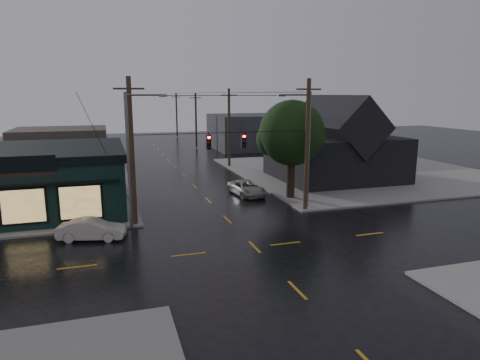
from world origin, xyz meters
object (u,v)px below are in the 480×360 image
object	(u,v)px
corner_tree	(292,133)
utility_pole_ne	(305,211)
utility_pole_nw	(136,226)
sedan_cream	(92,229)
suv_silver	(247,188)

from	to	relation	value
corner_tree	utility_pole_ne	bearing A→B (deg)	-97.22
utility_pole_nw	utility_pole_ne	size ratio (longest dim) A/B	1.00
sedan_cream	utility_pole_nw	bearing A→B (deg)	-38.85
utility_pole_ne	suv_silver	distance (m)	6.93
sedan_cream	suv_silver	size ratio (longest dim) A/B	0.86
utility_pole_ne	sedan_cream	bearing A→B (deg)	-172.23
utility_pole_nw	utility_pole_ne	xyz separation A→B (m)	(13.00, 0.00, 0.00)
utility_pole_nw	sedan_cream	xyz separation A→B (m)	(-2.83, -2.16, 0.67)
corner_tree	utility_pole_nw	xyz separation A→B (m)	(-13.50, -3.95, -5.71)
utility_pole_ne	sedan_cream	world-z (taller)	utility_pole_ne
corner_tree	utility_pole_nw	size ratio (longest dim) A/B	0.83
corner_tree	utility_pole_ne	size ratio (longest dim) A/B	0.83
corner_tree	sedan_cream	xyz separation A→B (m)	(-16.33, -6.11, -5.04)
corner_tree	suv_silver	size ratio (longest dim) A/B	1.77
corner_tree	sedan_cream	size ratio (longest dim) A/B	2.06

